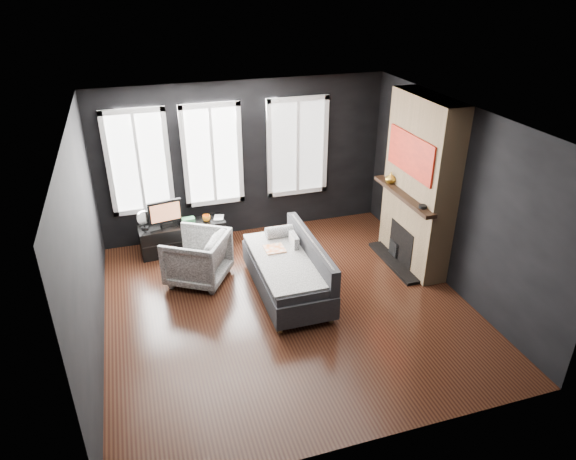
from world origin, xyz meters
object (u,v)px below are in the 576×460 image
object	(u,v)px
armchair	(197,255)
sofa	(287,268)
monitor	(165,212)
mantel_vase	(391,178)
mug	(206,217)
book	(214,212)
media_console	(183,237)

from	to	relation	value
armchair	sofa	bearing A→B (deg)	89.91
sofa	armchair	bearing A→B (deg)	148.52
monitor	mantel_vase	xyz separation A→B (m)	(3.50, -1.05, 0.58)
mug	book	world-z (taller)	book
media_console	mug	size ratio (longest dim) A/B	10.58
book	sofa	bearing A→B (deg)	-68.03
media_console	monitor	xyz separation A→B (m)	(-0.25, 0.00, 0.50)
media_console	mantel_vase	distance (m)	3.58
mug	book	xyz separation A→B (m)	(0.14, 0.07, 0.04)
sofa	book	bearing A→B (deg)	112.09
book	mantel_vase	xyz separation A→B (m)	(2.69, -1.10, 0.72)
media_console	monitor	distance (m)	0.55
mug	mantel_vase	xyz separation A→B (m)	(2.83, -1.03, 0.76)
media_console	mug	bearing A→B (deg)	-6.07
media_console	book	bearing A→B (deg)	1.59
armchair	media_console	bearing A→B (deg)	-142.98
sofa	monitor	size ratio (longest dim) A/B	3.45
mantel_vase	mug	bearing A→B (deg)	159.98
armchair	book	distance (m)	1.19
sofa	media_console	distance (m)	2.20
monitor	mantel_vase	bearing A→B (deg)	-26.94
armchair	mug	bearing A→B (deg)	-165.77
monitor	book	world-z (taller)	monitor
armchair	media_console	size ratio (longest dim) A/B	0.61
mug	mantel_vase	bearing A→B (deg)	-20.02
sofa	book	xyz separation A→B (m)	(-0.73, 1.82, 0.18)
sofa	mantel_vase	distance (m)	2.27
sofa	monitor	xyz separation A→B (m)	(-1.54, 1.77, 0.32)
sofa	book	world-z (taller)	sofa
armchair	monitor	bearing A→B (deg)	-130.00
mug	monitor	bearing A→B (deg)	178.23
monitor	book	bearing A→B (deg)	-6.76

